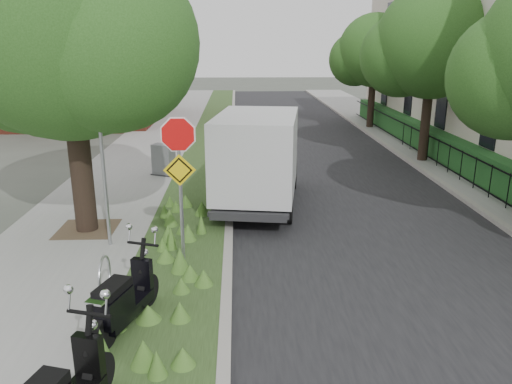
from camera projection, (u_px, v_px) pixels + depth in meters
ground at (252, 283)px, 9.84m from camera, size 120.00×120.00×0.00m
sidewalk_near at (134, 164)px, 19.24m from camera, size 3.50×60.00×0.12m
verge at (206, 163)px, 19.34m from camera, size 2.00×60.00×0.12m
kerb_near at (231, 163)px, 19.37m from camera, size 0.20×60.00×0.13m
road at (321, 163)px, 19.52m from camera, size 7.00×60.00×0.01m
kerb_far at (409, 161)px, 19.63m from camera, size 0.20×60.00×0.13m
footpath_far at (451, 161)px, 19.70m from camera, size 3.20×60.00×0.12m
street_tree_main at (64, 31)px, 11.05m from camera, size 6.21×5.54×7.66m
bare_post at (103, 159)px, 10.84m from camera, size 0.08×0.08×4.00m
bike_hoop at (105, 276)px, 9.03m from camera, size 0.06×0.78×0.77m
sign_assembly at (179, 162)px, 9.68m from camera, size 0.94×0.08×3.22m
fence_far at (428, 146)px, 19.49m from camera, size 0.04×24.00×1.00m
hedge_far at (446, 146)px, 19.51m from camera, size 1.00×24.00×1.10m
brick_building at (79, 48)px, 29.33m from camera, size 9.40×10.40×8.30m
far_tree_b at (431, 48)px, 18.46m from camera, size 4.83×4.31×6.56m
far_tree_c at (373, 54)px, 26.23m from camera, size 4.37×3.89×5.93m
scooter_far at (120, 306)px, 7.86m from camera, size 0.80×1.86×0.92m
box_truck at (259, 155)px, 14.09m from camera, size 2.72×5.35×2.32m
utility_cabinet at (164, 160)px, 17.30m from camera, size 0.95×0.81×1.07m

